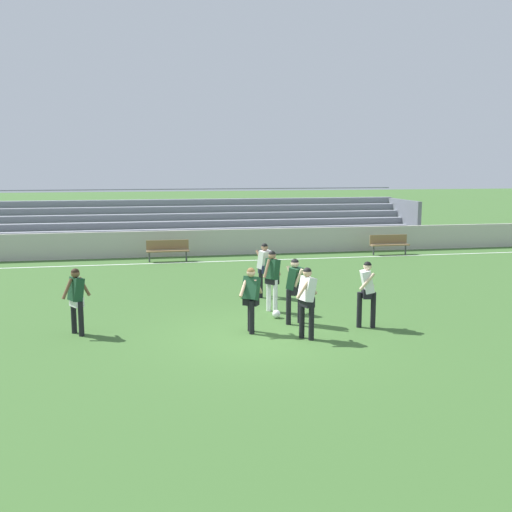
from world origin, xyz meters
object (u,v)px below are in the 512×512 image
(player_dark_overlapping, at_px, (272,276))
(player_dark_on_ball, at_px, (76,296))
(bench_far_left, at_px, (168,249))
(player_white_challenging, at_px, (307,296))
(player_dark_wide_left, at_px, (295,285))
(player_white_deep_cover, at_px, (367,288))
(bench_far_right, at_px, (389,243))
(soccer_ball, at_px, (276,314))
(player_dark_wide_right, at_px, (251,294))
(player_white_pressing_high, at_px, (265,265))
(bleacher_stand, at_px, (156,224))

(player_dark_overlapping, height_order, player_dark_on_ball, player_dark_overlapping)
(bench_far_left, relative_size, player_white_challenging, 1.05)
(player_dark_wide_left, relative_size, player_white_deep_cover, 1.01)
(bench_far_right, xyz_separation_m, player_dark_wide_left, (-7.33, -10.77, 0.47))
(soccer_ball, bearing_deg, player_dark_overlapping, 87.54)
(player_dark_wide_left, height_order, player_dark_overlapping, player_dark_overlapping)
(bench_far_right, height_order, player_dark_wide_right, player_dark_wide_right)
(bench_far_right, height_order, player_white_pressing_high, player_white_pressing_high)
(player_dark_on_ball, xyz_separation_m, player_white_deep_cover, (7.09, -0.74, 0.05))
(player_white_pressing_high, distance_m, player_white_deep_cover, 4.30)
(player_dark_wide_right, bearing_deg, bench_far_left, 97.41)
(bench_far_right, distance_m, soccer_ball, 12.71)
(player_white_challenging, bearing_deg, player_dark_overlapping, 94.89)
(player_dark_wide_right, bearing_deg, player_dark_on_ball, 171.29)
(player_dark_wide_left, bearing_deg, player_white_challenging, -92.80)
(bleacher_stand, relative_size, bench_far_right, 14.42)
(player_dark_wide_left, xyz_separation_m, player_dark_wide_right, (-1.25, -0.59, -0.06))
(player_white_deep_cover, bearing_deg, bleacher_stand, 107.14)
(player_dark_overlapping, bearing_deg, player_white_deep_cover, -45.42)
(player_dark_overlapping, distance_m, soccer_ball, 1.15)
(bench_far_left, distance_m, player_dark_wide_left, 11.12)
(player_white_challenging, height_order, player_white_deep_cover, player_white_challenging)
(bench_far_left, bearing_deg, bench_far_right, 0.00)
(bench_far_right, relative_size, bench_far_left, 1.00)
(bench_far_right, distance_m, player_dark_on_ball, 16.65)
(player_white_pressing_high, xyz_separation_m, player_white_deep_cover, (1.80, -3.90, 0.00))
(bleacher_stand, bearing_deg, bench_far_left, -84.95)
(player_dark_overlapping, xyz_separation_m, player_white_deep_cover, (1.98, -2.01, -0.02))
(bench_far_left, height_order, soccer_ball, bench_far_left)
(bench_far_left, height_order, player_dark_wide_left, player_dark_wide_left)
(bleacher_stand, bearing_deg, player_dark_on_ball, -98.95)
(bench_far_left, distance_m, player_dark_on_ball, 11.06)
(player_dark_wide_left, distance_m, player_white_challenging, 1.38)
(bleacher_stand, xyz_separation_m, player_white_challenging, (3.01, -16.14, -0.20))
(bleacher_stand, distance_m, bench_far_left, 4.06)
(player_dark_overlapping, height_order, player_white_pressing_high, player_dark_overlapping)
(player_white_challenging, distance_m, player_dark_on_ball, 5.52)
(bleacher_stand, distance_m, player_dark_wide_left, 15.08)
(bleacher_stand, height_order, player_white_pressing_high, bleacher_stand)
(player_dark_wide_left, xyz_separation_m, player_dark_overlapping, (-0.30, 1.31, 0.01))
(bleacher_stand, xyz_separation_m, player_dark_overlapping, (2.78, -13.45, -0.19))
(bleacher_stand, relative_size, player_white_challenging, 15.14)
(bleacher_stand, distance_m, player_dark_overlapping, 13.73)
(player_dark_overlapping, bearing_deg, player_white_challenging, -85.11)
(player_dark_overlapping, height_order, player_white_challenging, player_dark_overlapping)
(bench_far_left, distance_m, player_dark_overlapping, 9.77)
(player_white_challenging, height_order, soccer_ball, player_white_challenging)
(player_dark_wide_left, distance_m, player_dark_wide_right, 1.39)
(player_dark_wide_right, distance_m, player_dark_on_ball, 4.20)
(player_dark_on_ball, bearing_deg, player_dark_wide_right, -8.71)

